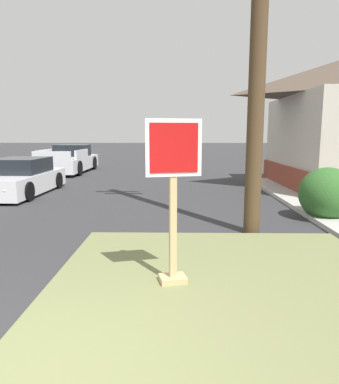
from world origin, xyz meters
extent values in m
cube|color=olive|center=(2.07, 1.78, 0.04)|extent=(4.91, 5.83, 0.08)
cube|color=tan|center=(1.31, 2.24, 1.15)|extent=(0.11, 0.11, 2.15)
cube|color=tan|center=(1.31, 2.24, 0.12)|extent=(0.42, 0.36, 0.08)
cube|color=white|center=(1.33, 2.19, 1.92)|extent=(0.72, 0.19, 0.74)
cube|color=red|center=(1.33, 2.18, 1.92)|extent=(0.62, 0.16, 0.63)
cylinder|color=black|center=(0.55, 2.56, 0.01)|extent=(0.70, 0.70, 0.02)
cube|color=silver|center=(-4.12, 9.82, 0.41)|extent=(1.91, 4.36, 0.64)
cube|color=black|center=(-4.12, 10.04, 0.97)|extent=(1.61, 2.02, 0.56)
cylinder|color=black|center=(-3.29, 8.47, 0.31)|extent=(0.23, 0.62, 0.62)
cylinder|color=black|center=(-3.24, 11.15, 0.31)|extent=(0.23, 0.62, 0.62)
cylinder|color=black|center=(-4.96, 11.18, 0.31)|extent=(0.23, 0.62, 0.62)
sphere|color=white|center=(-3.62, 7.70, 0.47)|extent=(0.14, 0.14, 0.14)
sphere|color=red|center=(-3.54, 11.93, 0.47)|extent=(0.12, 0.12, 0.12)
sphere|color=red|center=(-4.63, 11.95, 0.47)|extent=(0.12, 0.12, 0.12)
cube|color=silver|center=(-4.51, 16.94, 0.50)|extent=(2.04, 5.44, 0.68)
cube|color=black|center=(-4.51, 17.70, 1.14)|extent=(1.79, 1.42, 0.68)
cube|color=silver|center=(-5.48, 15.99, 1.06)|extent=(0.10, 2.29, 0.44)
cube|color=silver|center=(-3.54, 15.99, 1.06)|extent=(0.10, 2.29, 0.44)
cube|color=silver|center=(-4.51, 14.27, 1.06)|extent=(1.83, 0.10, 0.44)
cylinder|color=black|center=(-5.47, 18.57, 0.38)|extent=(0.26, 0.76, 0.76)
cylinder|color=black|center=(-3.55, 18.57, 0.38)|extent=(0.26, 0.76, 0.76)
cylinder|color=black|center=(-5.47, 15.31, 0.38)|extent=(0.26, 0.76, 0.76)
cylinder|color=black|center=(-3.55, 15.31, 0.38)|extent=(0.26, 0.76, 0.76)
cube|color=brown|center=(5.40, 6.62, 0.78)|extent=(0.08, 1.78, 0.38)
cube|color=#2D2D33|center=(5.56, 7.43, 0.33)|extent=(0.36, 0.07, 0.41)
ellipsoid|color=#306128|center=(5.06, 6.22, 0.65)|extent=(1.36, 1.36, 1.29)
camera|label=1|loc=(1.35, -2.39, 2.10)|focal=33.20mm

